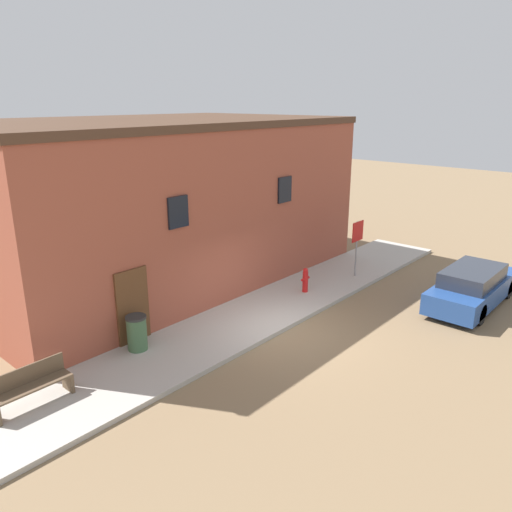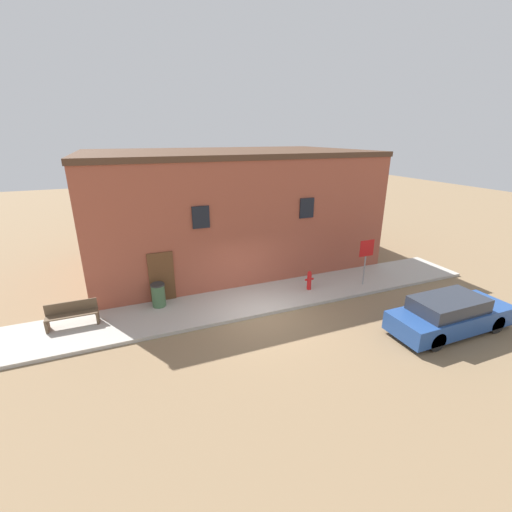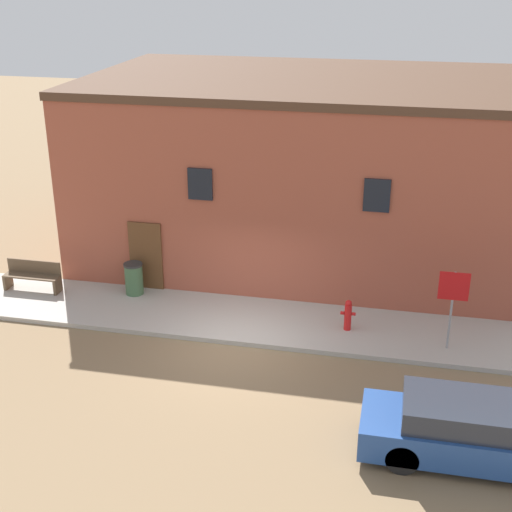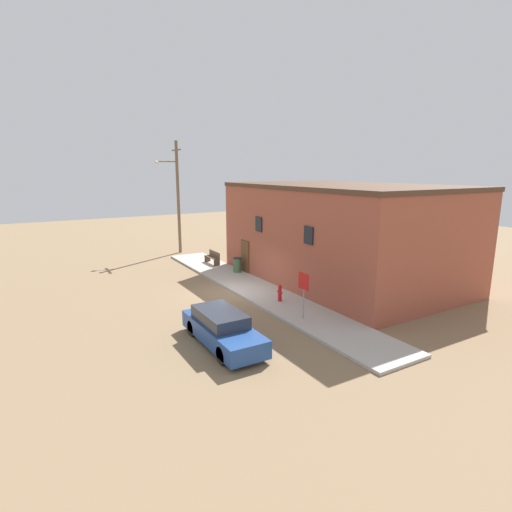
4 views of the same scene
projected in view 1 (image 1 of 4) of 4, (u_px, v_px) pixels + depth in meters
name	position (u px, v px, depth m)	size (l,w,h in m)	color
ground_plane	(284.00, 332.00, 14.56)	(80.00, 80.00, 0.00)	#846B4C
sidewalk	(251.00, 318.00, 15.37)	(21.09, 2.64, 0.13)	#B2ADA3
brick_building	(153.00, 199.00, 18.62)	(13.95, 8.69, 5.83)	#9E4C38
fire_hydrant	(305.00, 280.00, 17.15)	(0.40, 0.19, 0.86)	red
stop_sign	(357.00, 238.00, 18.37)	(0.74, 0.06, 2.10)	gray
bench	(31.00, 386.00, 10.77)	(1.69, 0.44, 0.88)	brown
trash_bin	(137.00, 333.00, 13.16)	(0.55, 0.55, 0.95)	#426642
parked_car	(473.00, 287.00, 16.29)	(4.56, 1.61, 1.32)	black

